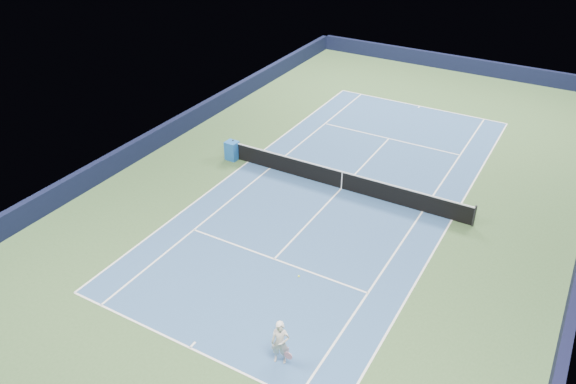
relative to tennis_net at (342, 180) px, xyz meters
The scene contains 18 objects.
ground 0.50m from the tennis_net, ahead, with size 40.00×40.00×0.00m, color #35512C.
wall_far 19.83m from the tennis_net, 90.00° to the left, with size 22.00×0.35×1.10m, color black.
wall_left 10.83m from the tennis_net, behind, with size 0.35×40.00×1.10m, color black.
court_surface 0.50m from the tennis_net, ahead, with size 10.97×23.77×0.01m, color #2C4D7C.
baseline_far 11.90m from the tennis_net, 90.00° to the left, with size 10.97×0.08×0.00m, color white.
baseline_near 11.90m from the tennis_net, 90.00° to the right, with size 10.97×0.08×0.00m, color white.
sideline_doubles_right 5.51m from the tennis_net, ahead, with size 0.08×23.77×0.00m, color white.
sideline_doubles_left 5.51m from the tennis_net, behind, with size 0.08×23.77×0.00m, color white.
sideline_singles_right 4.14m from the tennis_net, ahead, with size 0.08×23.77×0.00m, color white.
sideline_singles_left 4.14m from the tennis_net, behind, with size 0.08×23.77×0.00m, color white.
service_line_far 6.42m from the tennis_net, 90.00° to the left, with size 8.23×0.08×0.00m, color white.
service_line_near 6.42m from the tennis_net, 90.00° to the right, with size 8.23×0.08×0.00m, color white.
center_service_line 0.50m from the tennis_net, ahead, with size 0.08×12.80×0.00m, color white.
center_mark_far 11.75m from the tennis_net, 90.00° to the left, with size 0.08×0.30×0.00m, color white.
center_mark_near 11.75m from the tennis_net, 90.00° to the right, with size 0.08×0.30×0.00m, color white.
tennis_net is the anchor object (origin of this frame).
sponsor_cube 6.40m from the tennis_net, behind, with size 0.65×0.60×1.03m.
tennis_player 11.23m from the tennis_net, 74.93° to the right, with size 0.82×1.32×2.91m.
Camera 1 is at (9.46, -21.74, 14.30)m, focal length 35.00 mm.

